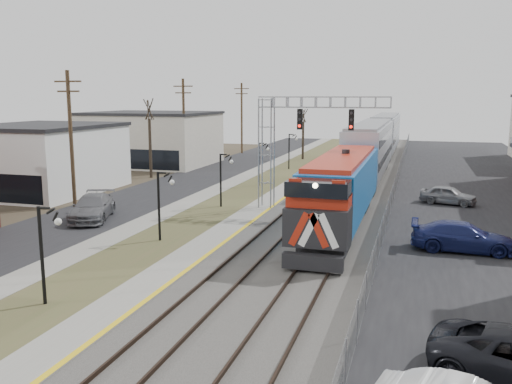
% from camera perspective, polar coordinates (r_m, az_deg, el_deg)
% --- Properties ---
extents(street_west, '(7.00, 120.00, 0.04)m').
position_cam_1_polar(street_west, '(49.63, -9.03, 0.50)').
color(street_west, black).
rests_on(street_west, ground).
extents(sidewalk, '(2.00, 120.00, 0.08)m').
position_cam_1_polar(sidewalk, '(47.87, -4.16, 0.27)').
color(sidewalk, gray).
rests_on(sidewalk, ground).
extents(grass_median, '(4.00, 120.00, 0.06)m').
position_cam_1_polar(grass_median, '(46.90, -0.74, 0.08)').
color(grass_median, '#454A27').
rests_on(grass_median, ground).
extents(platform, '(2.00, 120.00, 0.24)m').
position_cam_1_polar(platform, '(46.08, 2.83, 0.00)').
color(platform, gray).
rests_on(platform, ground).
extents(ballast_bed, '(8.00, 120.00, 0.20)m').
position_cam_1_polar(ballast_bed, '(45.17, 8.99, -0.34)').
color(ballast_bed, '#595651').
rests_on(ballast_bed, ground).
extents(parking_lot, '(16.00, 120.00, 0.04)m').
position_cam_1_polar(parking_lot, '(45.23, 24.23, -1.20)').
color(parking_lot, black).
rests_on(parking_lot, ground).
extents(platform_edge, '(0.24, 120.00, 0.01)m').
position_cam_1_polar(platform_edge, '(45.86, 3.89, 0.10)').
color(platform_edge, gold).
rests_on(platform_edge, platform).
extents(track_near, '(1.58, 120.00, 0.15)m').
position_cam_1_polar(track_near, '(45.45, 6.50, 0.01)').
color(track_near, '#2D2119').
rests_on(track_near, ballast_bed).
extents(track_far, '(1.58, 120.00, 0.15)m').
position_cam_1_polar(track_far, '(44.97, 10.89, -0.22)').
color(track_far, '#2D2119').
rests_on(track_far, ballast_bed).
extents(train, '(3.00, 63.05, 5.33)m').
position_cam_1_polar(train, '(56.78, 12.27, 4.50)').
color(train, blue).
rests_on(train, ground).
extents(signal_gantry, '(9.00, 1.07, 8.15)m').
position_cam_1_polar(signal_gantry, '(38.13, 3.61, 6.18)').
color(signal_gantry, gray).
rests_on(signal_gantry, ground).
extents(lampposts, '(0.14, 62.14, 4.00)m').
position_cam_1_polar(lampposts, '(31.26, -9.95, -1.46)').
color(lampposts, black).
rests_on(lampposts, ground).
extents(utility_poles, '(0.28, 80.28, 10.00)m').
position_cam_1_polar(utility_poles, '(41.98, -18.88, 5.21)').
color(utility_poles, '#4C3823').
rests_on(utility_poles, ground).
extents(fence, '(0.04, 120.00, 1.60)m').
position_cam_1_polar(fence, '(44.71, 14.36, 0.27)').
color(fence, gray).
rests_on(fence, ground).
extents(bare_trees, '(12.30, 42.30, 5.95)m').
position_cam_1_polar(bare_trees, '(53.27, -8.42, 4.07)').
color(bare_trees, '#382D23').
rests_on(bare_trees, ground).
extents(car_lot_d, '(5.35, 2.21, 1.55)m').
position_cam_1_polar(car_lot_d, '(30.80, 20.95, -4.49)').
color(car_lot_d, navy).
rests_on(car_lot_d, ground).
extents(car_lot_e, '(4.40, 2.68, 1.40)m').
position_cam_1_polar(car_lot_e, '(43.71, 19.58, -0.35)').
color(car_lot_e, gray).
rests_on(car_lot_e, ground).
extents(car_street_b, '(4.07, 6.04, 1.62)m').
position_cam_1_polar(car_street_b, '(37.69, -16.84, -1.62)').
color(car_street_b, slate).
rests_on(car_street_b, ground).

